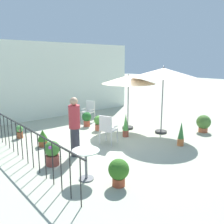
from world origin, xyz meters
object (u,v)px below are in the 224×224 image
patio_umbrella_1 (128,80)px  potted_plant_2 (204,123)px  patio_chair_1 (107,128)px  patio_umbrella_0 (163,73)px  potted_plant_4 (126,126)px  potted_plant_5 (119,171)px  potted_plant_6 (99,122)px  potted_plant_0 (181,134)px  potted_plant_8 (52,152)px  standing_person (75,126)px  cafe_table_0 (86,159)px  potted_plant_7 (19,131)px  patio_chair_0 (89,110)px  potted_plant_1 (87,118)px  potted_plant_3 (43,137)px

patio_umbrella_1 → potted_plant_2: (1.89, -2.23, -1.60)m
patio_chair_1 → patio_umbrella_1: bearing=26.6°
patio_umbrella_0 → potted_plant_4: patio_umbrella_0 is taller
potted_plant_5 → potted_plant_6: potted_plant_5 is taller
patio_chair_1 → potted_plant_2: 3.94m
potted_plant_0 → potted_plant_4: (-0.71, 1.85, 0.02)m
potted_plant_2 → potted_plant_5: 5.30m
patio_chair_1 → potted_plant_8: patio_chair_1 is taller
potted_plant_0 → standing_person: standing_person is taller
cafe_table_0 → potted_plant_0: potted_plant_0 is taller
potted_plant_0 → potted_plant_7: 5.57m
potted_plant_5 → potted_plant_8: size_ratio=0.94×
potted_plant_2 → potted_plant_7: bearing=145.8°
potted_plant_8 → patio_chair_0: bearing=43.0°
potted_plant_5 → potted_plant_4: bearing=43.9°
potted_plant_1 → potted_plant_7: (-2.71, 0.26, -0.10)m
patio_chair_0 → potted_plant_2: bearing=-60.7°
potted_plant_4 → standing_person: standing_person is taller
potted_plant_6 → potted_plant_8: potted_plant_8 is taller
patio_umbrella_0 → potted_plant_6: size_ratio=4.22×
cafe_table_0 → patio_chair_1: patio_chair_1 is taller
potted_plant_7 → standing_person: standing_person is taller
potted_plant_1 → standing_person: bearing=-130.5°
cafe_table_0 → potted_plant_2: size_ratio=1.07×
patio_chair_0 → patio_chair_1: patio_chair_1 is taller
cafe_table_0 → patio_umbrella_1: bearing=33.4°
potted_plant_0 → potted_plant_5: 3.31m
patio_umbrella_1 → potted_plant_2: bearing=-49.8°
potted_plant_5 → potted_plant_6: size_ratio=1.04×
cafe_table_0 → potted_plant_3: 2.75m
potted_plant_0 → potted_plant_7: potted_plant_0 is taller
potted_plant_1 → potted_plant_4: (0.28, -2.06, 0.06)m
potted_plant_6 → patio_chair_1: bearing=-117.8°
patio_umbrella_1 → patio_chair_0: 2.51m
potted_plant_0 → potted_plant_1: potted_plant_0 is taller
patio_umbrella_1 → potted_plant_0: 3.00m
potted_plant_4 → potted_plant_6: 1.30m
potted_plant_1 → potted_plant_5: (-2.26, -4.52, 0.00)m
potted_plant_2 → potted_plant_3: 5.96m
potted_plant_0 → potted_plant_5: (-3.25, -0.61, -0.04)m
potted_plant_2 → potted_plant_1: bearing=129.5°
potted_plant_4 → potted_plant_5: (-2.55, -2.45, -0.06)m
patio_chair_1 → potted_plant_4: size_ratio=1.16×
patio_chair_1 → potted_plant_3: patio_chair_1 is taller
patio_chair_0 → potted_plant_3: (-3.02, -1.72, -0.23)m
standing_person → potted_plant_7: bearing=103.6°
potted_plant_7 → cafe_table_0: bearing=-89.0°
cafe_table_0 → potted_plant_2: 5.60m
cafe_table_0 → potted_plant_8: size_ratio=1.09×
cafe_table_0 → potted_plant_6: (2.67, 3.02, -0.17)m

